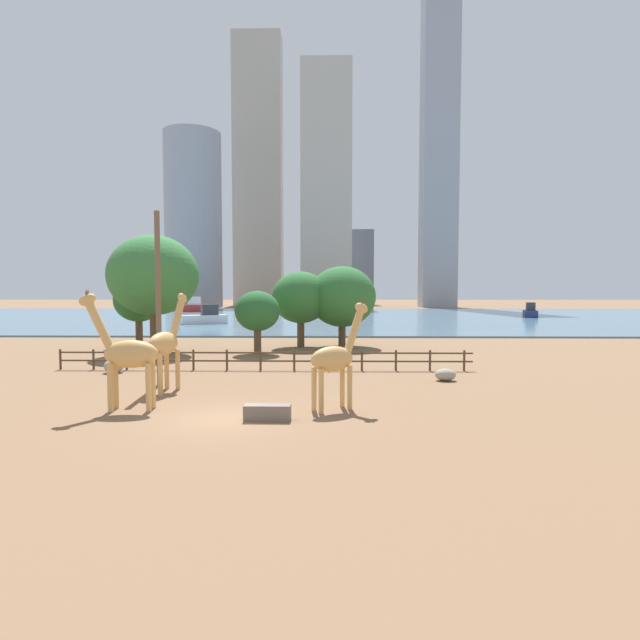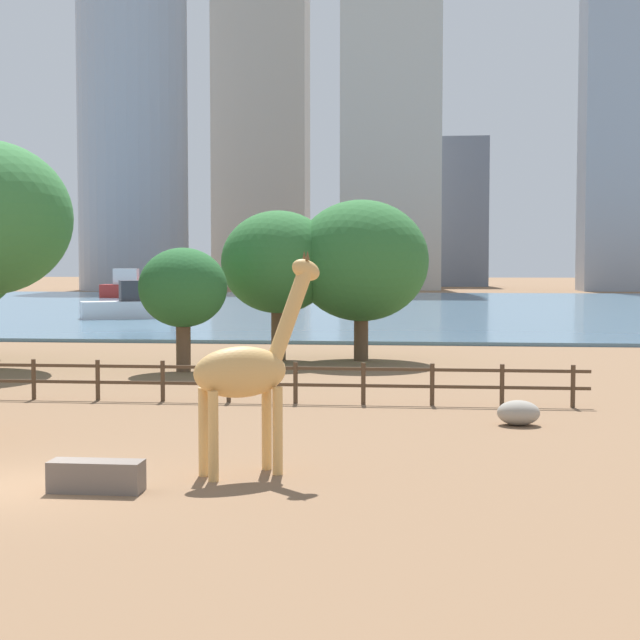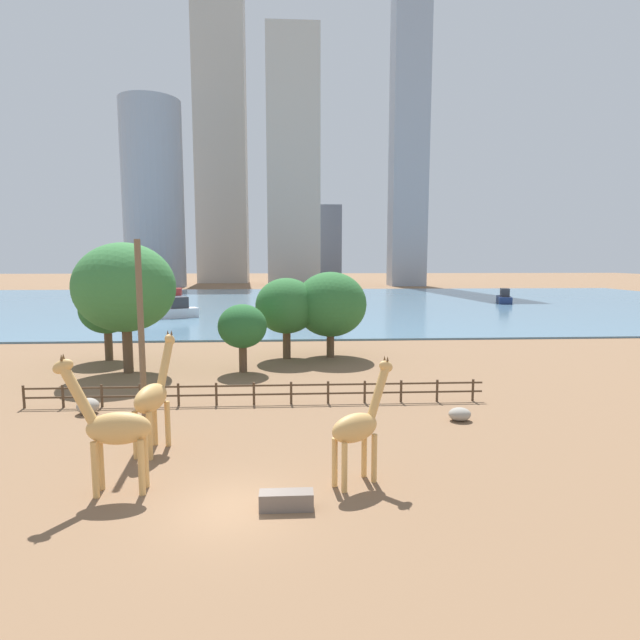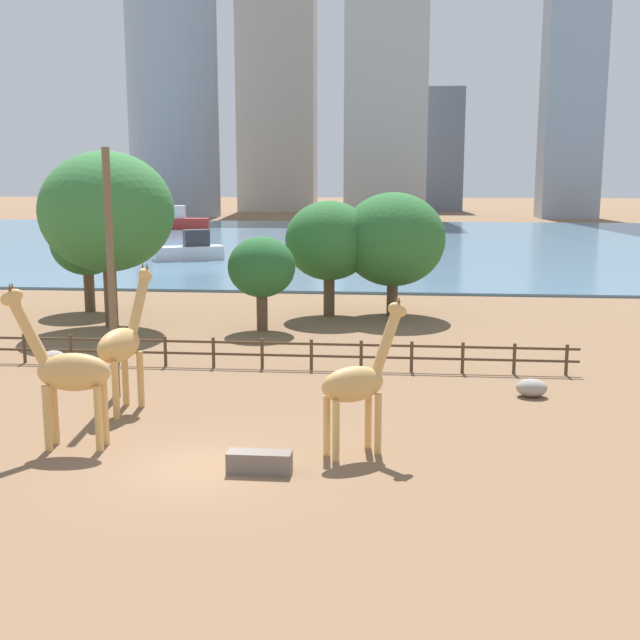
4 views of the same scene
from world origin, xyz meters
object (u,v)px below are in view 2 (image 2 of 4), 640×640
giraffe_young (248,371)px  tree_center_broad (278,263)px  tree_left_small (361,261)px  boat_ferry (127,306)px  boat_sailboat (133,288)px  tree_right_small (183,288)px  feeding_trough (96,476)px  boulder_near_fence (518,413)px

giraffe_young → tree_center_broad: 23.91m
tree_center_broad → tree_left_small: tree_left_small is taller
boat_ferry → boat_sailboat: boat_sailboat is taller
tree_center_broad → boat_sailboat: bearing=111.6°
giraffe_young → tree_right_small: (-6.04, 18.80, 1.20)m
feeding_trough → tree_right_small: 21.11m
tree_right_small → giraffe_young: bearing=-72.2°
tree_right_small → boat_ferry: 35.77m
tree_center_broad → boulder_near_fence: bearing=-61.6°
boulder_near_fence → tree_right_small: 17.35m
tree_center_broad → tree_right_small: 5.87m
giraffe_young → boulder_near_fence: (6.19, 6.86, -1.83)m
feeding_trough → tree_right_small: (-3.41, 20.61, 3.06)m
tree_right_small → boulder_near_fence: bearing=-44.3°
boat_ferry → tree_left_small: bearing=100.0°
boat_ferry → tree_center_broad: bearing=94.2°
giraffe_young → boat_ferry: 55.44m
feeding_trough → boat_ferry: bearing=106.5°
boat_ferry → boat_sailboat: 45.57m
tree_center_broad → boat_sailboat: size_ratio=0.82×
giraffe_young → boat_ferry: bearing=76.9°
giraffe_young → boulder_near_fence: bearing=15.2°
boat_sailboat → tree_left_small: bearing=-72.8°
tree_center_broad → boat_sailboat: tree_center_broad is taller
tree_right_small → boat_sailboat: (-25.45, 77.12, -1.97)m
tree_left_small → boat_sailboat: tree_left_small is taller
giraffe_young → boat_sailboat: bearing=75.4°
feeding_trough → tree_center_broad: size_ratio=0.27×
tree_center_broad → tree_right_small: bearing=-123.3°
tree_left_small → tree_right_small: bearing=-142.5°
giraffe_young → tree_center_broad: size_ratio=0.69×
tree_left_small → boat_ferry: size_ratio=1.05×
boulder_near_fence → boat_ferry: boat_ferry is taller
tree_right_small → boat_ferry: tree_right_small is taller
giraffe_young → tree_center_broad: bearing=64.2°
feeding_trough → boat_sailboat: (-28.86, 97.73, 1.09)m
giraffe_young → tree_left_small: size_ratio=0.64×
boat_ferry → boat_sailboat: bearing=-98.4°
feeding_trough → tree_left_small: (3.46, 25.87, 4.18)m
tree_center_broad → boat_ferry: bearing=118.9°
boulder_near_fence → tree_right_small: size_ratio=0.23×
tree_left_small → feeding_trough: bearing=-97.6°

